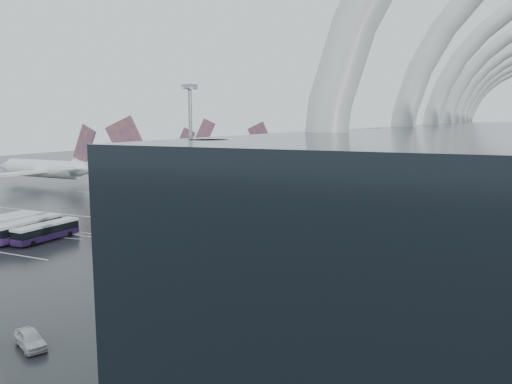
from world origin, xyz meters
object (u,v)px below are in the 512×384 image
at_px(gse_cart_belly_a, 333,225).
at_px(gse_cart_belly_c, 241,220).
at_px(airliner_gate_b, 330,172).
at_px(bus_row_near_c, 28,228).
at_px(jet_remote_far, 168,153).
at_px(floodlight_mast, 191,142).
at_px(jet_remote_west, 50,169).
at_px(bus_row_near_b, 8,227).
at_px(bus_row_near_d, 46,231).
at_px(airliner_main, 247,196).
at_px(airliner_gate_c, 368,160).
at_px(jet_remote_mid, 151,161).
at_px(van_curve_b, 30,339).
at_px(gse_cart_belly_b, 375,219).

distance_m(gse_cart_belly_a, gse_cart_belly_c, 18.40).
relative_size(airliner_gate_b, bus_row_near_c, 4.21).
relative_size(jet_remote_far, floodlight_mast, 1.75).
distance_m(jet_remote_west, bus_row_near_b, 76.04).
relative_size(bus_row_near_b, bus_row_near_d, 1.15).
height_order(airliner_gate_b, floodlight_mast, floodlight_mast).
bearing_deg(airliner_main, airliner_gate_c, 72.04).
distance_m(airliner_gate_b, jet_remote_west, 88.82).
distance_m(jet_remote_mid, floodlight_mast, 115.06).
height_order(bus_row_near_b, bus_row_near_d, bus_row_near_b).
bearing_deg(airliner_gate_b, van_curve_b, -91.78).
distance_m(van_curve_b, gse_cart_belly_a, 61.74).
xyz_separation_m(jet_remote_mid, bus_row_near_b, (46.02, -102.25, -2.71)).
bearing_deg(airliner_gate_c, floodlight_mast, -89.93).
bearing_deg(bus_row_near_b, jet_remote_far, 25.62).
bearing_deg(floodlight_mast, gse_cart_belly_c, 76.91).
height_order(bus_row_near_d, gse_cart_belly_c, bus_row_near_d).
bearing_deg(floodlight_mast, jet_remote_mid, 130.62).
bearing_deg(jet_remote_west, jet_remote_far, -82.72).
relative_size(bus_row_near_c, gse_cart_belly_a, 5.88).
xyz_separation_m(bus_row_near_d, gse_cart_belly_b, (47.81, 39.65, -1.08)).
bearing_deg(gse_cart_belly_a, floodlight_mast, -142.22).
bearing_deg(airliner_gate_c, bus_row_near_d, -98.32).
bearing_deg(jet_remote_mid, floodlight_mast, 113.95).
distance_m(jet_remote_west, van_curve_b, 124.44).
distance_m(bus_row_near_b, bus_row_near_c, 4.06).
distance_m(airliner_gate_c, bus_row_near_c, 137.62).
distance_m(jet_remote_far, bus_row_near_d, 148.65).
height_order(airliner_gate_c, floodlight_mast, floodlight_mast).
distance_m(bus_row_near_b, bus_row_near_d, 8.11).
xyz_separation_m(gse_cart_belly_b, gse_cart_belly_c, (-24.29, -12.26, -0.05)).
bearing_deg(van_curve_b, bus_row_near_d, 70.78).
bearing_deg(bus_row_near_d, airliner_gate_c, -9.69).
bearing_deg(gse_cart_belly_b, airliner_main, -154.11).
bearing_deg(gse_cart_belly_c, gse_cart_belly_a, 10.12).
xyz_separation_m(gse_cart_belly_a, gse_cart_belly_c, (-18.11, -3.23, -0.12)).
relative_size(jet_remote_west, gse_cart_belly_b, 21.10).
bearing_deg(gse_cart_belly_a, jet_remote_west, 166.34).
height_order(airliner_main, bus_row_near_d, airliner_main).
relative_size(bus_row_near_b, van_curve_b, 2.96).
bearing_deg(gse_cart_belly_b, jet_remote_mid, 148.91).
relative_size(jet_remote_far, gse_cart_belly_a, 19.93).
xyz_separation_m(jet_remote_far, gse_cart_belly_b, (115.52, -92.62, -4.96)).
bearing_deg(jet_remote_west, bus_row_near_c, 135.66).
height_order(airliner_gate_b, bus_row_near_d, airliner_gate_b).
xyz_separation_m(airliner_gate_c, van_curve_b, (6.42, -164.39, -4.16)).
bearing_deg(airliner_main, bus_row_near_c, -152.46).
height_order(airliner_gate_c, gse_cart_belly_c, airliner_gate_c).
xyz_separation_m(jet_remote_west, jet_remote_far, (-8.65, 77.19, 0.52)).
bearing_deg(gse_cart_belly_a, bus_row_near_b, -147.35).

